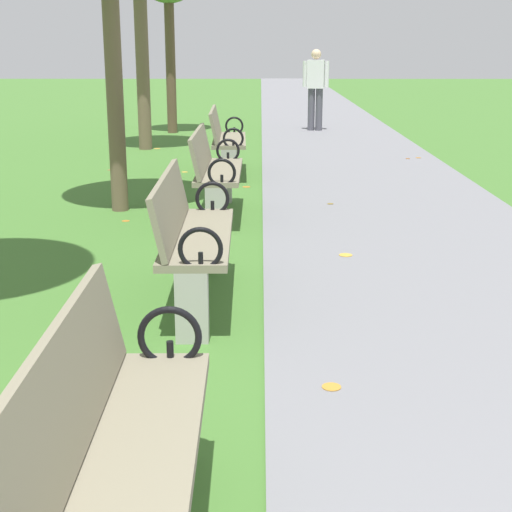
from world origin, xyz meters
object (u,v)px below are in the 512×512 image
Objects in this scene: park_bench_2 at (112,455)px; park_bench_3 at (191,235)px; park_bench_4 at (214,171)px; park_bench_5 at (226,139)px; pedestrian_walking at (316,85)px.

park_bench_2 is 2.92m from park_bench_3.
park_bench_2 is 1.00× the size of park_bench_3.
park_bench_2 is at bearing -90.00° from park_bench_4.
park_bench_2 and park_bench_5 have the same top height.
park_bench_4 and park_bench_5 have the same top height.
park_bench_3 is at bearing -98.44° from pedestrian_walking.
park_bench_3 is 1.00× the size of park_bench_5.
park_bench_3 is 10.90m from pedestrian_walking.
pedestrian_walking is (1.60, 8.02, 0.44)m from park_bench_4.
park_bench_2 is 13.80m from pedestrian_walking.
park_bench_4 is at bearing 90.00° from park_bench_2.
park_bench_5 is (0.00, 5.40, 0.00)m from park_bench_3.
park_bench_5 is at bearing 90.00° from park_bench_2.
park_bench_5 is (0.00, 2.65, 0.00)m from park_bench_4.
park_bench_5 is at bearing -106.57° from pedestrian_walking.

